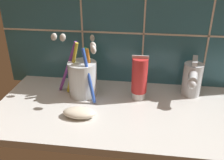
{
  "coord_description": "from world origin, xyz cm",
  "views": [
    {
      "loc": [
        2.19,
        -56.33,
        38.33
      ],
      "look_at": [
        -5.74,
        2.38,
        9.04
      ],
      "focal_mm": 40.0,
      "sensor_mm": 36.0,
      "label": 1
    }
  ],
  "objects": [
    {
      "name": "toothbrush_cup",
      "position": [
        -14.72,
        6.04,
        7.59
      ],
      "size": [
        14.82,
        15.61,
        18.16
      ],
      "color": "silver",
      "rests_on": "sink_counter"
    },
    {
      "name": "sink_faucet",
      "position": [
        16.27,
        9.69,
        7.33
      ],
      "size": [
        5.47,
        11.31,
        11.14
      ],
      "rotation": [
        0.0,
        0.0,
        -1.76
      ],
      "color": "silver",
      "rests_on": "sink_counter"
    },
    {
      "name": "toothpaste_tube",
      "position": [
        1.42,
        5.95,
        8.39
      ],
      "size": [
        4.53,
        4.32,
        12.97
      ],
      "color": "white",
      "rests_on": "sink_counter"
    },
    {
      "name": "soap_bar",
      "position": [
        -13.03,
        -5.38,
        3.16
      ],
      "size": [
        8.33,
        4.58,
        2.33
      ],
      "primitive_type": "ellipsoid",
      "color": "silver",
      "rests_on": "sink_counter"
    },
    {
      "name": "tile_wall_backsplash",
      "position": [
        0.01,
        16.73,
        23.78
      ],
      "size": [
        83.95,
        1.72,
        47.55
      ],
      "color": "#336B7F",
      "rests_on": "ground"
    },
    {
      "name": "sink_counter",
      "position": [
        0.0,
        0.0,
        1.0
      ],
      "size": [
        73.95,
        32.98,
        2.0
      ],
      "primitive_type": "cube",
      "color": "silver",
      "rests_on": "ground"
    }
  ]
}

